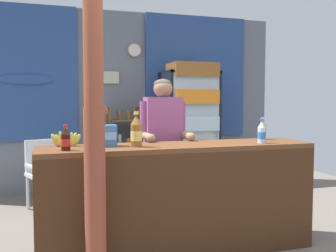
% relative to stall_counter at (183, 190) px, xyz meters
% --- Properties ---
extents(ground_plane, '(7.61, 7.61, 0.00)m').
position_rel_stall_counter_xyz_m(ground_plane, '(-0.05, 0.90, -0.58)').
color(ground_plane, slate).
extents(back_wall_curtained, '(4.98, 0.22, 2.69)m').
position_rel_stall_counter_xyz_m(back_wall_curtained, '(-0.04, 2.71, 0.82)').
color(back_wall_curtained, slate).
rests_on(back_wall_curtained, ground).
extents(stall_counter, '(2.41, 0.55, 0.96)m').
position_rel_stall_counter_xyz_m(stall_counter, '(0.00, 0.00, 0.00)').
color(stall_counter, brown).
rests_on(stall_counter, ground).
extents(timber_post, '(0.17, 0.15, 2.59)m').
position_rel_stall_counter_xyz_m(timber_post, '(-0.78, -0.34, 0.66)').
color(timber_post, brown).
rests_on(timber_post, ground).
extents(drink_fridge, '(0.77, 0.68, 1.89)m').
position_rel_stall_counter_xyz_m(drink_fridge, '(0.89, 2.18, 0.46)').
color(drink_fridge, black).
rests_on(drink_fridge, ground).
extents(bottle_shelf_rack, '(0.48, 0.28, 1.25)m').
position_rel_stall_counter_xyz_m(bottle_shelf_rack, '(-0.05, 2.40, 0.07)').
color(bottle_shelf_rack, brown).
rests_on(bottle_shelf_rack, ground).
extents(plastic_lawn_chair, '(0.57, 0.57, 0.86)m').
position_rel_stall_counter_xyz_m(plastic_lawn_chair, '(-1.14, 1.85, -0.09)').
color(plastic_lawn_chair, silver).
rests_on(plastic_lawn_chair, ground).
extents(shopkeeper, '(0.48, 0.42, 1.56)m').
position_rel_stall_counter_xyz_m(shopkeeper, '(0.01, 0.60, 0.40)').
color(shopkeeper, '#28282D').
rests_on(shopkeeper, ground).
extents(soda_bottle_iced_tea, '(0.10, 0.10, 0.30)m').
position_rel_stall_counter_xyz_m(soda_bottle_iced_tea, '(-0.39, 0.05, 0.51)').
color(soda_bottle_iced_tea, brown).
rests_on(soda_bottle_iced_tea, stall_counter).
extents(soda_bottle_cola, '(0.07, 0.07, 0.20)m').
position_rel_stall_counter_xyz_m(soda_bottle_cola, '(-0.96, -0.02, 0.47)').
color(soda_bottle_cola, black).
rests_on(soda_bottle_cola, stall_counter).
extents(soda_bottle_orange_soda, '(0.07, 0.07, 0.22)m').
position_rel_stall_counter_xyz_m(soda_bottle_orange_soda, '(0.94, 0.27, 0.47)').
color(soda_bottle_orange_soda, orange).
rests_on(soda_bottle_orange_soda, stall_counter).
extents(soda_bottle_water, '(0.07, 0.07, 0.23)m').
position_rel_stall_counter_xyz_m(soda_bottle_water, '(0.75, -0.02, 0.48)').
color(soda_bottle_water, silver).
rests_on(soda_bottle_water, stall_counter).
extents(snack_box_biscuit, '(0.19, 0.12, 0.18)m').
position_rel_stall_counter_xyz_m(snack_box_biscuit, '(-0.64, 0.16, 0.47)').
color(snack_box_biscuit, '#3D75B7').
rests_on(snack_box_biscuit, stall_counter).
extents(banana_bunch, '(0.26, 0.06, 0.16)m').
position_rel_stall_counter_xyz_m(banana_bunch, '(-0.95, 0.26, 0.44)').
color(banana_bunch, '#DBCC42').
rests_on(banana_bunch, stall_counter).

